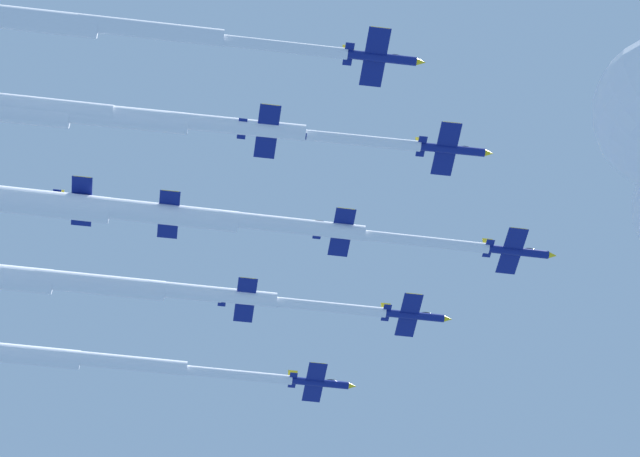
# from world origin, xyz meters

# --- Properties ---
(jet_lead) EXTENTS (74.99, 34.21, 3.68)m
(jet_lead) POSITION_xyz_m (20.19, -7.98, 207.60)
(jet_lead) COLOR navy
(jet_port_inner) EXTENTS (69.47, 32.25, 3.65)m
(jet_port_inner) POSITION_xyz_m (21.71, -24.64, 208.39)
(jet_port_inner) COLOR navy
(jet_starboard_inner) EXTENTS (66.84, 32.21, 3.72)m
(jet_starboard_inner) POSITION_xyz_m (31.24, 2.22, 209.66)
(jet_starboard_inner) COLOR navy
(jet_starboard_mid) EXTENTS (69.11, 31.94, 3.68)m
(jet_starboard_mid) POSITION_xyz_m (26.56, -42.33, 207.44)
(jet_starboard_mid) COLOR navy
(jet_port_outer) EXTENTS (67.03, 31.78, 3.71)m
(jet_port_outer) POSITION_xyz_m (47.72, 11.40, 207.31)
(jet_port_outer) COLOR navy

